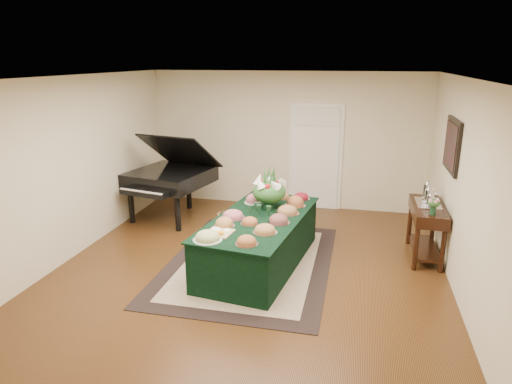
% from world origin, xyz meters
% --- Properties ---
extents(ground, '(6.00, 6.00, 0.00)m').
position_xyz_m(ground, '(0.00, 0.00, 0.00)').
color(ground, black).
rests_on(ground, ground).
extents(area_rug, '(2.36, 3.30, 0.01)m').
position_xyz_m(area_rug, '(-0.05, 0.11, 0.01)').
color(area_rug, black).
rests_on(area_rug, ground).
extents(kitchen_doorway, '(1.05, 0.07, 2.10)m').
position_xyz_m(kitchen_doorway, '(0.60, 2.97, 1.02)').
color(kitchen_doorway, silver).
rests_on(kitchen_doorway, ground).
extents(buffet_table, '(1.48, 2.60, 0.74)m').
position_xyz_m(buffet_table, '(0.10, 0.08, 0.37)').
color(buffet_table, black).
rests_on(buffet_table, ground).
extents(food_platters, '(1.25, 2.34, 0.13)m').
position_xyz_m(food_platters, '(0.13, 0.08, 0.79)').
color(food_platters, silver).
rests_on(food_platters, buffet_table).
extents(cutting_board, '(0.37, 0.37, 0.10)m').
position_xyz_m(cutting_board, '(-0.27, -0.63, 0.78)').
color(cutting_board, tan).
rests_on(cutting_board, buffet_table).
extents(green_goblets, '(0.34, 0.22, 0.18)m').
position_xyz_m(green_goblets, '(0.08, 0.12, 0.83)').
color(green_goblets, '#163720').
rests_on(green_goblets, buffet_table).
extents(floral_centerpiece, '(0.53, 0.53, 0.53)m').
position_xyz_m(floral_centerpiece, '(0.15, 0.55, 1.05)').
color(floral_centerpiece, '#163720').
rests_on(floral_centerpiece, buffet_table).
extents(grand_piano, '(1.66, 1.78, 1.63)m').
position_xyz_m(grand_piano, '(-1.97, 1.72, 0.81)').
color(grand_piano, black).
rests_on(grand_piano, ground).
extents(wicker_basket, '(0.35, 0.35, 0.22)m').
position_xyz_m(wicker_basket, '(-0.83, 1.55, 0.11)').
color(wicker_basket, olive).
rests_on(wicker_basket, ground).
extents(mahogany_sideboard, '(0.45, 1.17, 0.83)m').
position_xyz_m(mahogany_sideboard, '(2.50, 0.91, 0.64)').
color(mahogany_sideboard, black).
rests_on(mahogany_sideboard, ground).
extents(tea_service, '(0.34, 0.58, 0.30)m').
position_xyz_m(tea_service, '(2.50, 1.03, 0.95)').
color(tea_service, silver).
rests_on(tea_service, mahogany_sideboard).
extents(pink_bouquet, '(0.19, 0.19, 0.24)m').
position_xyz_m(pink_bouquet, '(2.50, 0.49, 0.99)').
color(pink_bouquet, '#163720').
rests_on(pink_bouquet, mahogany_sideboard).
extents(wall_painting, '(0.05, 0.95, 0.75)m').
position_xyz_m(wall_painting, '(2.72, 0.91, 1.75)').
color(wall_painting, black).
rests_on(wall_painting, ground).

